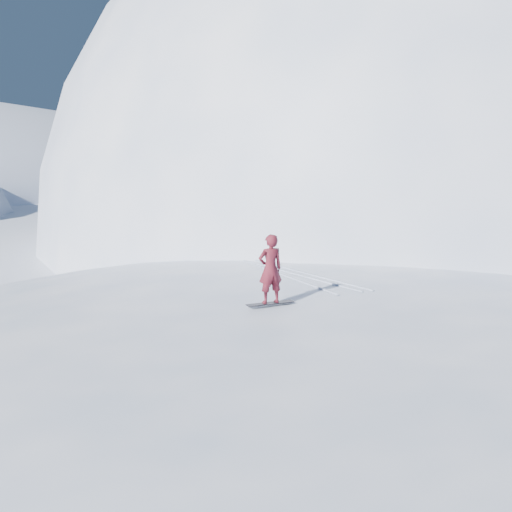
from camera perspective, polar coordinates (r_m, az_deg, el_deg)
The scene contains 8 objects.
ground at distance 15.90m, azimuth 11.35°, elevation -13.14°, with size 400.00×400.00×0.00m, color white.
near_ridge at distance 18.77m, azimuth 8.92°, elevation -9.45°, with size 36.00×28.00×4.80m, color white.
summit_peak at distance 49.04m, azimuth 16.50°, elevation 2.14°, with size 60.00×56.00×56.00m, color white.
peak_shoulder at distance 37.47m, azimuth 7.63°, elevation 0.22°, with size 28.00×24.00×18.00m, color white.
wind_bumps at distance 17.33m, azimuth 5.90°, elevation -11.04°, with size 16.00×14.40×1.00m.
snowboard at distance 14.88m, azimuth 1.42°, elevation -4.75°, with size 1.29×0.24×0.02m, color black.
snowboarder at distance 14.67m, azimuth 1.44°, elevation -1.30°, with size 0.66×0.43×1.80m, color maroon.
board_tracks at distance 18.61m, azimuth 4.00°, elevation -1.79°, with size 1.85×5.98×0.04m.
Camera 1 is at (-8.12, -12.22, 6.13)m, focal length 40.00 mm.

